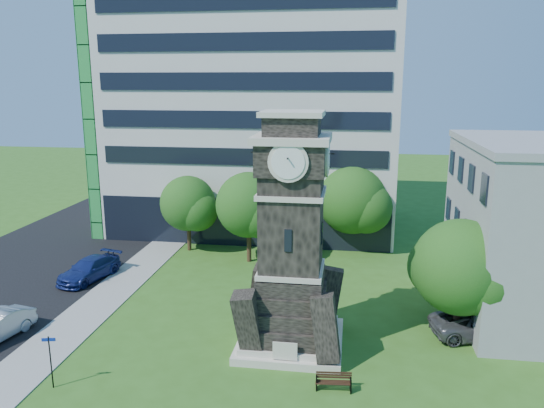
% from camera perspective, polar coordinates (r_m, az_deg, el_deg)
% --- Properties ---
extents(ground, '(160.00, 160.00, 0.00)m').
position_cam_1_polar(ground, '(27.85, -4.88, -16.24)').
color(ground, '#33601B').
rests_on(ground, ground).
extents(sidewalk, '(3.00, 70.00, 0.06)m').
position_cam_1_polar(sidewalk, '(35.17, -18.40, -10.35)').
color(sidewalk, gray).
rests_on(sidewalk, ground).
extents(clock_tower, '(5.40, 5.40, 12.22)m').
position_cam_1_polar(clock_tower, '(27.05, 2.10, -4.88)').
color(clock_tower, beige).
rests_on(clock_tower, ground).
extents(office_tall, '(26.20, 15.11, 28.60)m').
position_cam_1_polar(office_tall, '(50.24, -1.86, 13.77)').
color(office_tall, silver).
rests_on(office_tall, ground).
extents(car_street_north, '(3.30, 5.50, 1.49)m').
position_cam_1_polar(car_street_north, '(39.60, -19.05, -6.63)').
color(car_street_north, navy).
rests_on(car_street_north, ground).
extents(car_east_lot, '(5.57, 3.41, 1.44)m').
position_cam_1_polar(car_east_lot, '(31.60, 21.37, -11.97)').
color(car_east_lot, '#4E4E53').
rests_on(car_east_lot, ground).
extents(park_bench, '(1.62, 0.43, 0.84)m').
position_cam_1_polar(park_bench, '(25.31, 6.64, -18.38)').
color(park_bench, black).
rests_on(park_bench, ground).
extents(street_sign, '(0.61, 0.06, 2.53)m').
position_cam_1_polar(street_sign, '(26.68, -22.75, -14.83)').
color(street_sign, black).
rests_on(street_sign, ground).
extents(tree_nw, '(4.94, 4.49, 6.21)m').
position_cam_1_polar(tree_nw, '(43.44, -8.95, -0.14)').
color(tree_nw, '#332114').
rests_on(tree_nw, ground).
extents(tree_nc, '(5.49, 4.99, 6.99)m').
position_cam_1_polar(tree_nc, '(40.11, -2.43, -0.35)').
color(tree_nc, '#332114').
rests_on(tree_nc, ground).
extents(tree_ne, '(6.14, 5.59, 7.04)m').
position_cam_1_polar(tree_ne, '(43.41, 8.71, 0.24)').
color(tree_ne, '#332114').
rests_on(tree_ne, ground).
extents(tree_east, '(5.68, 5.17, 6.55)m').
position_cam_1_polar(tree_east, '(30.20, 19.74, -6.68)').
color(tree_east, '#332114').
rests_on(tree_east, ground).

